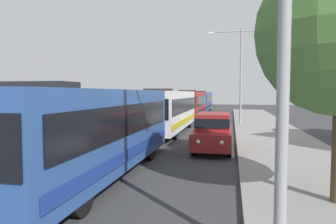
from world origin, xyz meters
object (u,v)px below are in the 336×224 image
object	(u,v)px
bus_middle	(191,104)
streetlamp_mid	(241,66)
bus_lead	(97,129)
bus_fourth_in_line	(202,101)
bus_second_in_line	(169,109)
white_suv	(213,130)

from	to	relation	value
bus_middle	streetlamp_mid	world-z (taller)	streetlamp_mid
bus_lead	streetlamp_mid	distance (m)	19.71
bus_lead	streetlamp_mid	bearing A→B (deg)	73.82
bus_middle	bus_fourth_in_line	bearing A→B (deg)	90.00
bus_second_in_line	bus_fourth_in_line	world-z (taller)	same
bus_lead	bus_middle	xyz separation A→B (m)	(0.00, 24.98, 0.00)
bus_lead	bus_second_in_line	size ratio (longest dim) A/B	0.96
bus_second_in_line	white_suv	size ratio (longest dim) A/B	2.36
streetlamp_mid	bus_lead	bearing A→B (deg)	-106.18
bus_second_in_line	white_suv	xyz separation A→B (m)	(3.70, -6.64, -0.66)
bus_lead	bus_second_in_line	world-z (taller)	same
bus_middle	bus_fourth_in_line	world-z (taller)	same
bus_lead	white_suv	bearing A→B (deg)	57.12
bus_middle	white_suv	bearing A→B (deg)	-79.13
bus_lead	streetlamp_mid	xyz separation A→B (m)	(5.40, 18.60, 3.66)
bus_lead	bus_fourth_in_line	bearing A→B (deg)	90.00
bus_middle	white_suv	distance (m)	19.62
bus_lead	white_suv	xyz separation A→B (m)	(3.70, 5.72, -0.66)
bus_lead	bus_fourth_in_line	world-z (taller)	same
bus_lead	bus_middle	size ratio (longest dim) A/B	0.97
bus_middle	streetlamp_mid	xyz separation A→B (m)	(5.40, -6.38, 3.66)
bus_lead	white_suv	world-z (taller)	bus_lead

